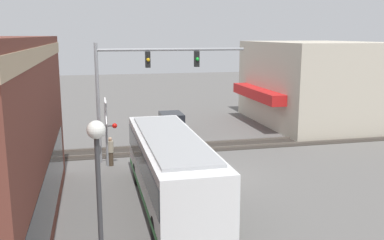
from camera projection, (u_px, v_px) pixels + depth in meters
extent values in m
plane|color=#605E5B|center=(214.00, 177.00, 22.00)|extent=(120.00, 120.00, 0.00)
cube|color=tan|center=(38.00, 53.00, 14.50)|extent=(14.87, 0.36, 0.50)
cube|color=black|center=(50.00, 189.00, 15.49)|extent=(12.33, 0.12, 2.20)
cube|color=beige|center=(314.00, 83.00, 35.07)|extent=(12.03, 8.79, 6.65)
cube|color=red|center=(258.00, 93.00, 34.10)|extent=(8.42, 1.20, 0.80)
cube|color=white|center=(171.00, 167.00, 18.21)|extent=(10.39, 2.55, 2.49)
cube|color=black|center=(170.00, 159.00, 18.14)|extent=(10.19, 2.59, 1.05)
cube|color=#288438|center=(171.00, 191.00, 18.42)|extent=(10.19, 2.58, 0.24)
cube|color=#A5A8AA|center=(170.00, 137.00, 17.96)|extent=(8.84, 2.17, 0.12)
cylinder|color=black|center=(160.00, 172.00, 21.30)|extent=(1.00, 2.57, 1.00)
cylinder|color=black|center=(188.00, 227.00, 15.20)|extent=(1.00, 2.57, 1.00)
cylinder|color=gray|center=(98.00, 104.00, 23.87)|extent=(0.20, 0.20, 6.78)
cylinder|color=gray|center=(172.00, 50.00, 24.24)|extent=(0.16, 8.52, 0.16)
cube|color=black|center=(148.00, 60.00, 24.03)|extent=(0.30, 0.27, 0.90)
sphere|color=yellow|center=(148.00, 60.00, 23.88)|extent=(0.20, 0.20, 0.20)
cube|color=black|center=(197.00, 59.00, 24.67)|extent=(0.30, 0.27, 0.90)
sphere|color=green|center=(197.00, 59.00, 24.51)|extent=(0.20, 0.20, 0.20)
cylinder|color=gray|center=(107.00, 135.00, 23.50)|extent=(0.14, 0.14, 3.60)
cube|color=white|center=(106.00, 112.00, 23.25)|extent=(1.41, 0.06, 1.41)
cube|color=white|center=(106.00, 112.00, 23.25)|extent=(1.41, 0.06, 1.41)
cylinder|color=#38383A|center=(106.00, 126.00, 23.41)|extent=(0.08, 0.90, 0.08)
sphere|color=red|center=(115.00, 126.00, 23.46)|extent=(0.28, 0.28, 0.28)
sphere|color=red|center=(98.00, 127.00, 23.26)|extent=(0.28, 0.28, 0.28)
cylinder|color=#38383A|center=(101.00, 235.00, 10.40)|extent=(0.12, 0.12, 4.83)
sphere|color=white|center=(96.00, 130.00, 9.89)|extent=(0.44, 0.44, 0.44)
cube|color=#332D28|center=(188.00, 148.00, 27.72)|extent=(2.60, 60.00, 0.03)
cube|color=#6B6056|center=(191.00, 150.00, 27.03)|extent=(0.07, 60.00, 0.15)
cube|color=#6B6056|center=(186.00, 144.00, 28.40)|extent=(0.07, 60.00, 0.15)
cube|color=#B7B7BC|center=(171.00, 124.00, 32.37)|extent=(4.25, 1.80, 0.54)
cube|color=black|center=(171.00, 117.00, 32.05)|extent=(2.34, 1.62, 0.65)
cylinder|color=black|center=(168.00, 124.00, 33.67)|extent=(0.64, 1.82, 0.64)
cylinder|color=black|center=(174.00, 131.00, 31.16)|extent=(0.64, 1.82, 0.64)
cylinder|color=#473828|center=(192.00, 168.00, 22.07)|extent=(0.28, 0.28, 0.88)
cylinder|color=#4C4C51|center=(192.00, 153.00, 21.91)|extent=(0.34, 0.34, 0.74)
sphere|color=tan|center=(192.00, 144.00, 21.82)|extent=(0.24, 0.24, 0.24)
cylinder|color=#473828|center=(111.00, 159.00, 23.90)|extent=(0.28, 0.28, 0.78)
cylinder|color=#B2A58C|center=(110.00, 147.00, 23.76)|extent=(0.34, 0.34, 0.65)
sphere|color=tan|center=(110.00, 139.00, 23.67)|extent=(0.21, 0.21, 0.21)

